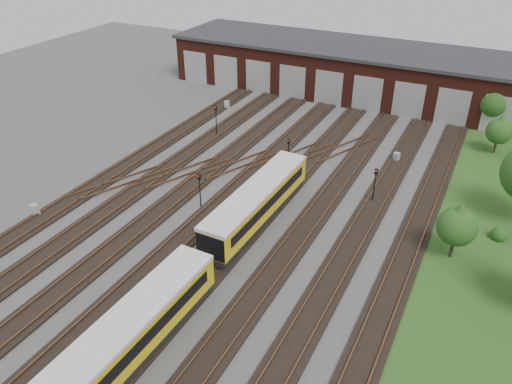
% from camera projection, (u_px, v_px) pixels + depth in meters
% --- Properties ---
extents(ground, '(120.00, 120.00, 0.00)m').
position_uv_depth(ground, '(197.00, 254.00, 37.42)').
color(ground, '#423F3D').
rests_on(ground, ground).
extents(track_network, '(30.40, 70.00, 0.33)m').
position_uv_depth(track_network, '(199.00, 248.00, 37.88)').
color(track_network, black).
rests_on(track_network, ground).
extents(maintenance_shed, '(51.00, 12.50, 6.35)m').
position_uv_depth(maintenance_shed, '(359.00, 70.00, 66.42)').
color(maintenance_shed, '#491C12').
rests_on(maintenance_shed, ground).
extents(grass_verge, '(8.00, 55.00, 0.05)m').
position_uv_depth(grass_verge, '(481.00, 252.00, 37.67)').
color(grass_verge, '#2B521B').
rests_on(grass_verge, ground).
extents(metro_train, '(2.83, 46.05, 2.89)m').
position_uv_depth(metro_train, '(129.00, 337.00, 28.06)').
color(metro_train, black).
rests_on(metro_train, ground).
extents(signal_mast_0, '(0.27, 0.25, 3.18)m').
position_uv_depth(signal_mast_0, '(200.00, 186.00, 42.17)').
color(signal_mast_0, black).
rests_on(signal_mast_0, ground).
extents(signal_mast_1, '(0.29, 0.27, 3.49)m').
position_uv_depth(signal_mast_1, '(216.00, 116.00, 54.98)').
color(signal_mast_1, black).
rests_on(signal_mast_1, ground).
extents(signal_mast_2, '(0.26, 0.25, 3.04)m').
position_uv_depth(signal_mast_2, '(288.00, 149.00, 48.49)').
color(signal_mast_2, black).
rests_on(signal_mast_2, ground).
extents(signal_mast_3, '(0.29, 0.27, 3.28)m').
position_uv_depth(signal_mast_3, '(375.00, 181.00, 42.80)').
color(signal_mast_3, black).
rests_on(signal_mast_3, ground).
extents(relay_cabinet_0, '(0.75, 0.68, 1.06)m').
position_uv_depth(relay_cabinet_0, '(35.00, 210.00, 41.75)').
color(relay_cabinet_0, '#A8ABAD').
rests_on(relay_cabinet_0, ground).
extents(relay_cabinet_1, '(0.68, 0.61, 0.96)m').
position_uv_depth(relay_cabinet_1, '(227.00, 105.00, 62.98)').
color(relay_cabinet_1, '#A8ABAD').
rests_on(relay_cabinet_1, ground).
extents(relay_cabinet_2, '(0.69, 0.59, 1.08)m').
position_uv_depth(relay_cabinet_2, '(238.00, 236.00, 38.54)').
color(relay_cabinet_2, '#A8ABAD').
rests_on(relay_cabinet_2, ground).
extents(relay_cabinet_3, '(0.68, 0.63, 0.91)m').
position_uv_depth(relay_cabinet_3, '(396.00, 157.00, 50.41)').
color(relay_cabinet_3, '#A8ABAD').
rests_on(relay_cabinet_3, ground).
extents(relay_cabinet_4, '(0.67, 0.60, 0.98)m').
position_uv_depth(relay_cabinet_4, '(285.00, 191.00, 44.47)').
color(relay_cabinet_4, '#A8ABAD').
rests_on(relay_cabinet_4, ground).
extents(tree_0, '(3.45, 3.45, 5.71)m').
position_uv_depth(tree_0, '(495.00, 99.00, 55.67)').
color(tree_0, '#2D2314').
rests_on(tree_0, ground).
extents(tree_1, '(2.62, 2.62, 4.35)m').
position_uv_depth(tree_1, '(500.00, 129.00, 50.75)').
color(tree_1, '#2D2314').
rests_on(tree_1, ground).
extents(tree_3, '(2.90, 2.90, 4.80)m').
position_uv_depth(tree_3, '(458.00, 223.00, 35.61)').
color(tree_3, '#2D2314').
rests_on(tree_3, ground).
extents(bush_1, '(1.27, 1.27, 1.27)m').
position_uv_depth(bush_1, '(500.00, 232.00, 38.78)').
color(bush_1, '#1A4413').
rests_on(bush_1, ground).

